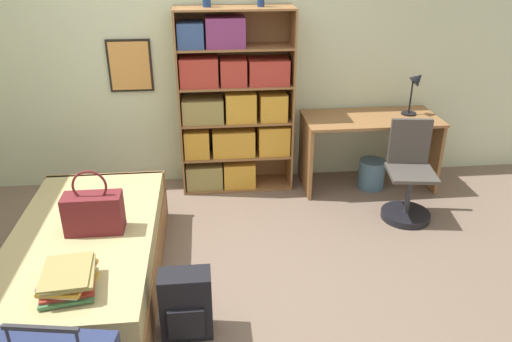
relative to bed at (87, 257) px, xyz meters
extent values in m
plane|color=#756051|center=(0.64, -0.02, -0.21)|extent=(14.00, 14.00, 0.00)
cube|color=beige|center=(0.64, 1.68, 1.09)|extent=(10.00, 0.06, 2.60)
cube|color=black|center=(0.20, 1.64, 0.97)|extent=(0.40, 0.02, 0.48)
cube|color=#DB994C|center=(0.20, 1.62, 0.97)|extent=(0.36, 0.01, 0.44)
cube|color=olive|center=(0.00, -0.02, -0.08)|extent=(1.00, 1.90, 0.27)
cube|color=tan|center=(0.00, -0.02, 0.13)|extent=(0.97, 1.87, 0.17)
cube|color=olive|center=(0.00, 0.91, 0.00)|extent=(1.00, 0.04, 0.43)
cube|color=maroon|center=(0.10, -0.01, 0.36)|extent=(0.39, 0.17, 0.28)
torus|color=maroon|center=(0.10, -0.01, 0.56)|extent=(0.23, 0.02, 0.23)
cube|color=gold|center=(0.08, -0.63, 0.22)|extent=(0.25, 0.30, 0.01)
cube|color=#427A4C|center=(0.06, -0.64, 0.24)|extent=(0.34, 0.39, 0.02)
cube|color=#B2382D|center=(0.06, -0.64, 0.26)|extent=(0.33, 0.33, 0.02)
cube|color=silver|center=(0.06, -0.64, 0.27)|extent=(0.28, 0.33, 0.02)
cube|color=gold|center=(0.06, -0.63, 0.29)|extent=(0.29, 0.37, 0.02)
cube|color=#7A336B|center=(0.06, -0.64, 0.31)|extent=(0.28, 0.29, 0.02)
cube|color=#99894C|center=(0.08, -0.65, 0.33)|extent=(0.32, 0.36, 0.02)
cube|color=#99894C|center=(0.06, -0.64, 0.34)|extent=(0.30, 0.37, 0.01)
cylinder|color=#2D2D33|center=(0.03, -1.36, 0.54)|extent=(0.01, 0.01, 0.12)
cylinder|color=#2D2D33|center=(0.32, -1.41, 0.54)|extent=(0.01, 0.01, 0.12)
cube|color=#2D2D33|center=(0.17, -1.39, 0.60)|extent=(0.32, 0.07, 0.02)
cube|color=olive|center=(0.64, 1.45, 0.65)|extent=(0.02, 0.35, 1.72)
cube|color=olive|center=(1.68, 1.45, 0.65)|extent=(0.02, 0.35, 1.72)
cube|color=olive|center=(1.16, 1.62, 0.65)|extent=(1.06, 0.01, 1.72)
cube|color=olive|center=(1.16, 1.45, -0.21)|extent=(1.02, 0.35, 0.02)
cube|color=olive|center=(1.16, 1.45, 0.13)|extent=(1.02, 0.35, 0.02)
cube|color=olive|center=(1.16, 1.45, 0.47)|extent=(1.02, 0.35, 0.02)
cube|color=olive|center=(1.16, 1.45, 0.82)|extent=(1.02, 0.35, 0.02)
cube|color=olive|center=(1.16, 1.45, 1.16)|extent=(1.02, 0.35, 0.02)
cube|color=olive|center=(1.16, 1.45, 1.50)|extent=(1.02, 0.35, 0.02)
cube|color=#99894C|center=(0.84, 1.43, -0.08)|extent=(0.35, 0.26, 0.24)
cube|color=gold|center=(1.18, 1.43, -0.07)|extent=(0.31, 0.26, 0.25)
cube|color=gold|center=(0.78, 1.43, 0.27)|extent=(0.23, 0.26, 0.26)
cube|color=gold|center=(1.13, 1.43, 0.27)|extent=(0.40, 0.26, 0.25)
cube|color=gold|center=(1.52, 1.43, 0.28)|extent=(0.30, 0.26, 0.29)
cube|color=#99894C|center=(0.85, 1.43, 0.59)|extent=(0.38, 0.26, 0.22)
cube|color=gold|center=(1.20, 1.43, 0.62)|extent=(0.28, 0.26, 0.27)
cube|color=gold|center=(1.51, 1.43, 0.61)|extent=(0.25, 0.26, 0.25)
cube|color=#B2382D|center=(0.83, 1.43, 0.96)|extent=(0.34, 0.26, 0.26)
cube|color=#B2382D|center=(1.14, 1.43, 0.95)|extent=(0.23, 0.26, 0.24)
cube|color=#B2382D|center=(1.46, 1.43, 0.94)|extent=(0.36, 0.26, 0.23)
cube|color=#334C84|center=(0.78, 1.43, 1.28)|extent=(0.23, 0.26, 0.22)
cube|color=#7A336B|center=(1.08, 1.43, 1.30)|extent=(0.34, 0.26, 0.26)
cube|color=olive|center=(2.44, 1.33, 0.49)|extent=(1.28, 0.60, 0.02)
cube|color=olive|center=(1.82, 1.33, 0.13)|extent=(0.03, 0.56, 0.69)
cube|color=olive|center=(3.06, 1.33, 0.13)|extent=(0.03, 0.56, 0.69)
cylinder|color=black|center=(2.83, 1.37, 0.51)|extent=(0.14, 0.14, 0.02)
cylinder|color=black|center=(2.83, 1.37, 0.67)|extent=(0.02, 0.02, 0.31)
cone|color=black|center=(2.87, 1.37, 0.85)|extent=(0.16, 0.12, 0.16)
cylinder|color=black|center=(2.60, 0.65, -0.18)|extent=(0.43, 0.43, 0.06)
cylinder|color=#333338|center=(2.60, 0.65, 0.00)|extent=(0.05, 0.05, 0.43)
cube|color=#47423D|center=(2.60, 0.65, 0.23)|extent=(0.44, 0.44, 0.03)
cube|color=#47423D|center=(2.63, 0.82, 0.45)|extent=(0.35, 0.09, 0.41)
cube|color=black|center=(0.71, -0.58, 0.01)|extent=(0.32, 0.18, 0.45)
cube|color=black|center=(0.71, -0.69, -0.06)|extent=(0.22, 0.03, 0.20)
cylinder|color=slate|center=(2.48, 1.27, -0.07)|extent=(0.26, 0.26, 0.29)
camera|label=1|loc=(0.90, -3.04, 2.06)|focal=35.00mm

